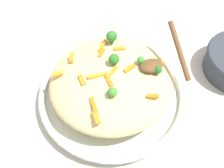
# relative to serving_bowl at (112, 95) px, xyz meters

# --- Properties ---
(ground_plane) EXTENTS (2.40, 2.40, 0.00)m
(ground_plane) POSITION_rel_serving_bowl_xyz_m (0.00, 0.00, -0.02)
(ground_plane) COLOR beige
(serving_bowl) EXTENTS (0.37, 0.37, 0.04)m
(serving_bowl) POSITION_rel_serving_bowl_xyz_m (0.00, 0.00, 0.00)
(serving_bowl) COLOR silver
(serving_bowl) RESTS_ON ground_plane
(pasta_mound) EXTENTS (0.30, 0.29, 0.08)m
(pasta_mound) POSITION_rel_serving_bowl_xyz_m (0.00, 0.00, 0.05)
(pasta_mound) COLOR #DBC689
(pasta_mound) RESTS_ON serving_bowl
(carrot_piece_0) EXTENTS (0.03, 0.02, 0.01)m
(carrot_piece_0) POSITION_rel_serving_bowl_xyz_m (0.04, 0.00, 0.10)
(carrot_piece_0) COLOR orange
(carrot_piece_0) RESTS_ON pasta_mound
(carrot_piece_1) EXTENTS (0.01, 0.03, 0.01)m
(carrot_piece_1) POSITION_rel_serving_bowl_xyz_m (-0.06, -0.10, 0.09)
(carrot_piece_1) COLOR orange
(carrot_piece_1) RESTS_ON pasta_mound
(carrot_piece_2) EXTENTS (0.03, 0.04, 0.01)m
(carrot_piece_2) POSITION_rel_serving_bowl_xyz_m (-0.00, 0.09, 0.09)
(carrot_piece_2) COLOR orange
(carrot_piece_2) RESTS_ON pasta_mound
(carrot_piece_3) EXTENTS (0.04, 0.01, 0.01)m
(carrot_piece_3) POSITION_rel_serving_bowl_xyz_m (-0.04, 0.00, 0.10)
(carrot_piece_3) COLOR orange
(carrot_piece_3) RESTS_ON pasta_mound
(carrot_piece_4) EXTENTS (0.03, 0.02, 0.01)m
(carrot_piece_4) POSITION_rel_serving_bowl_xyz_m (0.07, -0.08, 0.09)
(carrot_piece_4) COLOR orange
(carrot_piece_4) RESTS_ON pasta_mound
(carrot_piece_5) EXTENTS (0.01, 0.03, 0.01)m
(carrot_piece_5) POSITION_rel_serving_bowl_xyz_m (-0.08, 0.07, 0.09)
(carrot_piece_5) COLOR orange
(carrot_piece_5) RESTS_ON pasta_mound
(carrot_piece_6) EXTENTS (0.03, 0.01, 0.01)m
(carrot_piece_6) POSITION_rel_serving_bowl_xyz_m (0.11, -0.00, 0.09)
(carrot_piece_6) COLOR orange
(carrot_piece_6) RESTS_ON pasta_mound
(carrot_piece_7) EXTENTS (0.04, 0.03, 0.01)m
(carrot_piece_7) POSITION_rel_serving_bowl_xyz_m (-0.00, 0.00, 0.10)
(carrot_piece_7) COLOR orange
(carrot_piece_7) RESTS_ON pasta_mound
(carrot_piece_8) EXTENTS (0.03, 0.01, 0.01)m
(carrot_piece_8) POSITION_rel_serving_bowl_xyz_m (0.04, 0.07, 0.09)
(carrot_piece_8) COLOR orange
(carrot_piece_8) RESTS_ON pasta_mound
(carrot_piece_9) EXTENTS (0.02, 0.03, 0.01)m
(carrot_piece_9) POSITION_rel_serving_bowl_xyz_m (-0.01, 0.07, 0.09)
(carrot_piece_9) COLOR orange
(carrot_piece_9) RESTS_ON pasta_mound
(carrot_piece_10) EXTENTS (0.01, 0.04, 0.01)m
(carrot_piece_10) POSITION_rel_serving_bowl_xyz_m (-0.06, -0.07, 0.09)
(carrot_piece_10) COLOR orange
(carrot_piece_10) RESTS_ON pasta_mound
(carrot_piece_11) EXTENTS (0.01, 0.04, 0.01)m
(carrot_piece_11) POSITION_rel_serving_bowl_xyz_m (-0.01, -0.02, 0.10)
(carrot_piece_11) COLOR orange
(carrot_piece_11) RESTS_ON pasta_mound
(carrot_piece_12) EXTENTS (0.01, 0.03, 0.01)m
(carrot_piece_12) POSITION_rel_serving_bowl_xyz_m (-0.07, 0.00, 0.09)
(carrot_piece_12) COLOR orange
(carrot_piece_12) RESTS_ON pasta_mound
(carrot_piece_13) EXTENTS (0.03, 0.01, 0.01)m
(carrot_piece_13) POSITION_rel_serving_bowl_xyz_m (-0.12, 0.03, 0.09)
(carrot_piece_13) COLOR orange
(carrot_piece_13) RESTS_ON pasta_mound
(broccoli_floret_0) EXTENTS (0.03, 0.03, 0.03)m
(broccoli_floret_0) POSITION_rel_serving_bowl_xyz_m (0.01, 0.02, 0.11)
(broccoli_floret_0) COLOR #296820
(broccoli_floret_0) RESTS_ON pasta_mound
(broccoli_floret_1) EXTENTS (0.02, 0.02, 0.02)m
(broccoli_floret_1) POSITION_rel_serving_bowl_xyz_m (0.07, 0.01, 0.10)
(broccoli_floret_1) COLOR #377928
(broccoli_floret_1) RESTS_ON pasta_mound
(broccoli_floret_2) EXTENTS (0.02, 0.02, 0.02)m
(broccoli_floret_2) POSITION_rel_serving_bowl_xyz_m (0.10, -0.02, 0.10)
(broccoli_floret_2) COLOR #205B1C
(broccoli_floret_2) RESTS_ON pasta_mound
(broccoli_floret_3) EXTENTS (0.02, 0.02, 0.02)m
(broccoli_floret_3) POSITION_rel_serving_bowl_xyz_m (-0.02, -0.06, 0.10)
(broccoli_floret_3) COLOR #377928
(broccoli_floret_3) RESTS_ON pasta_mound
(broccoli_floret_4) EXTENTS (0.03, 0.03, 0.03)m
(broccoli_floret_4) POSITION_rel_serving_bowl_xyz_m (0.03, 0.10, 0.11)
(broccoli_floret_4) COLOR #296820
(broccoli_floret_4) RESTS_ON pasta_mound
(serving_spoon) EXTENTS (0.10, 0.13, 0.08)m
(serving_spoon) POSITION_rel_serving_bowl_xyz_m (0.11, -0.01, 0.11)
(serving_spoon) COLOR brown
(serving_spoon) RESTS_ON pasta_mound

